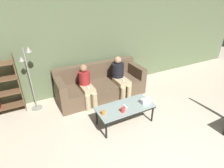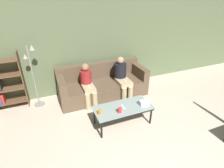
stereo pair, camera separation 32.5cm
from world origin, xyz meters
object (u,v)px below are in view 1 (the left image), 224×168
tissue_box (145,101)px  seated_person_left_end (86,85)px  cup_near_right (123,110)px  game_remote (125,106)px  standing_lamp (30,73)px  seated_person_mid_left (120,76)px  couch (100,85)px  coffee_table (125,108)px  cup_near_left (103,113)px

tissue_box → seated_person_left_end: bearing=128.3°
cup_near_right → game_remote: size_ratio=0.68×
standing_lamp → seated_person_left_end: 1.33m
game_remote → seated_person_mid_left: 1.24m
standing_lamp → tissue_box: bearing=-36.3°
couch → cup_near_right: bearing=-95.9°
coffee_table → seated_person_mid_left: (0.50, 1.12, 0.20)m
game_remote → seated_person_left_end: 1.21m
cup_near_right → game_remote: (0.14, 0.14, -0.04)m
cup_near_left → seated_person_left_end: 1.15m
standing_lamp → seated_person_left_end: bearing=-17.8°
coffee_table → seated_person_mid_left: seated_person_mid_left is taller
coffee_table → cup_near_left: bearing=-176.7°
cup_near_right → seated_person_mid_left: seated_person_mid_left is taller
cup_near_left → coffee_table: bearing=3.3°
game_remote → seated_person_mid_left: seated_person_mid_left is taller
cup_near_left → cup_near_right: 0.41m
tissue_box → couch: bearing=107.8°
cup_near_left → seated_person_left_end: (0.07, 1.14, 0.07)m
coffee_table → standing_lamp: standing_lamp is taller
cup_near_left → game_remote: bearing=3.3°
game_remote → seated_person_mid_left: size_ratio=0.14×
cup_near_left → seated_person_mid_left: bearing=48.2°
coffee_table → tissue_box: size_ratio=5.65×
coffee_table → standing_lamp: size_ratio=0.79×
seated_person_mid_left → coffee_table: bearing=-113.8°
seated_person_mid_left → cup_near_left: bearing=-131.8°
tissue_box → game_remote: size_ratio=1.47×
cup_near_right → game_remote: cup_near_right is taller
coffee_table → seated_person_left_end: 1.22m
couch → seated_person_mid_left: seated_person_mid_left is taller
couch → tissue_box: (0.46, -1.43, 0.16)m
coffee_table → seated_person_left_end: seated_person_left_end is taller
cup_near_right → game_remote: 0.20m
couch → coffee_table: (-0.01, -1.35, 0.07)m
coffee_table → cup_near_left: (-0.53, -0.03, 0.09)m
cup_near_left → standing_lamp: standing_lamp is taller
tissue_box → seated_person_mid_left: seated_person_mid_left is taller
coffee_table → seated_person_mid_left: 1.24m
cup_near_right → seated_person_left_end: size_ratio=0.10×
cup_near_right → seated_person_left_end: bearing=104.8°
coffee_table → seated_person_mid_left: bearing=66.2°
couch → seated_person_mid_left: bearing=-25.1°
coffee_table → standing_lamp: 2.31m
coffee_table → standing_lamp: bearing=138.1°
couch → cup_near_left: bearing=-111.7°
coffee_table → cup_near_left: cup_near_left is taller
cup_near_left → game_remote: size_ratio=0.62×
tissue_box → seated_person_left_end: 1.52m
couch → standing_lamp: standing_lamp is taller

